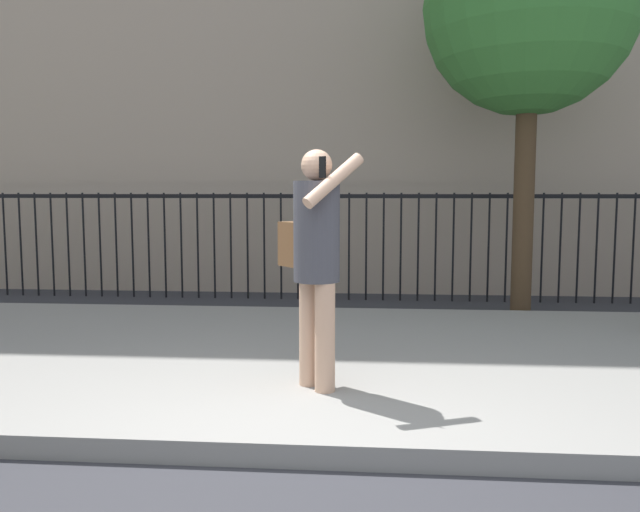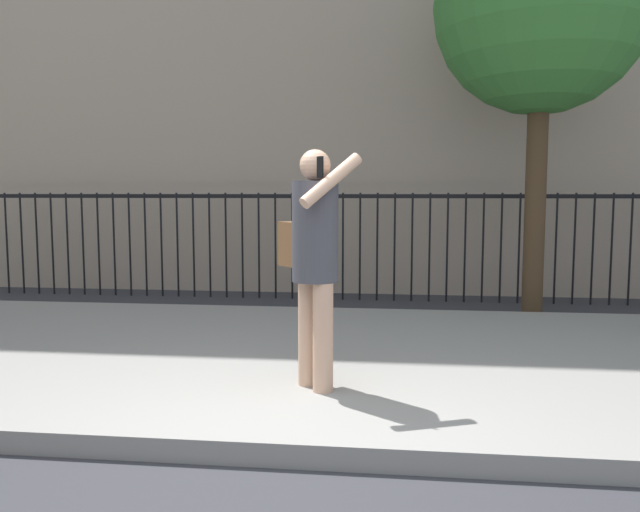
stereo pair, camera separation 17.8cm
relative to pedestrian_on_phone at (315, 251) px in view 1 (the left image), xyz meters
name	(u,v)px [view 1 (the left image)]	position (x,y,z in m)	size (l,w,h in m)	color
ground_plane	(290,470)	(-0.05, -1.11, -1.18)	(60.00, 60.00, 0.00)	#333338
sidewalk	(320,359)	(-0.05, 1.09, -1.10)	(28.00, 4.40, 0.15)	gray
iron_fence	(340,232)	(-0.05, 4.79, -0.16)	(12.03, 0.04, 1.60)	black
pedestrian_on_phone	(315,251)	(0.00, 0.00, 0.00)	(0.68, 0.70, 1.76)	tan
street_tree_mid	(530,10)	(2.36, 3.73, 2.69)	(2.65, 2.65, 5.22)	#4C3823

